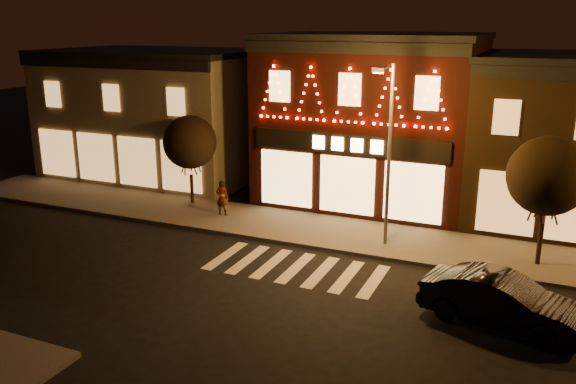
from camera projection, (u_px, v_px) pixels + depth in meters
The scene contains 9 objects.
ground at pixel (246, 314), 18.70m from camera, with size 120.00×120.00×0.00m, color black.
sidewalk_far at pixel (377, 239), 24.96m from camera, with size 44.00×4.00×0.15m, color #47423D.
building_left at pixel (159, 113), 35.02m from camera, with size 12.20×8.28×7.30m.
building_pulp at pixel (374, 118), 29.86m from camera, with size 10.20×8.34×8.30m.
streetlamp_mid at pixel (388, 143), 22.89m from camera, with size 0.49×1.65×7.18m.
tree_left at pixel (190, 142), 28.91m from camera, with size 2.61×2.61×4.36m.
tree_right at pixel (548, 176), 21.31m from camera, with size 2.88×2.88×4.82m.
dark_sedan at pixel (502, 301), 17.85m from camera, with size 1.67×4.79×1.58m, color black.
pedestrian at pixel (222, 198), 27.61m from camera, with size 0.60×0.39×1.65m, color gray.
Camera 1 is at (7.99, -14.97, 8.86)m, focal length 37.21 mm.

